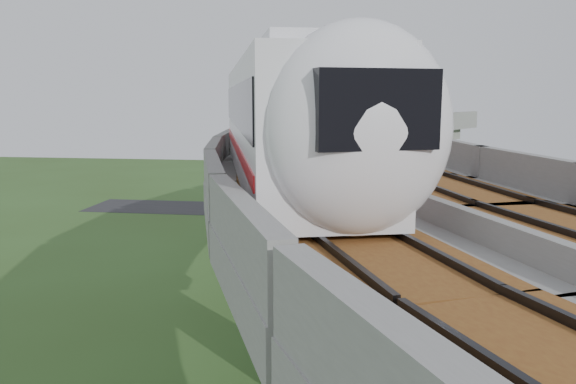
% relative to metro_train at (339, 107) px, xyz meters
% --- Properties ---
extents(ground, '(160.00, 160.00, 0.00)m').
position_rel_metro_train_xyz_m(ground, '(-0.60, -5.53, -12.31)').
color(ground, '#314C1E').
rests_on(ground, ground).
extents(dirt_lot, '(18.00, 26.00, 0.04)m').
position_rel_metro_train_xyz_m(dirt_lot, '(13.40, -7.53, -12.29)').
color(dirt_lot, gray).
rests_on(dirt_lot, ground).
extents(asphalt_road, '(60.00, 8.00, 0.03)m').
position_rel_metro_train_xyz_m(asphalt_road, '(-0.60, 24.47, -12.29)').
color(asphalt_road, '#232326').
rests_on(asphalt_road, ground).
extents(viaduct, '(19.58, 73.98, 11.40)m').
position_rel_metro_train_xyz_m(viaduct, '(3.24, -5.53, -3.26)').
color(viaduct, '#99968E').
rests_on(viaduct, ground).
extents(metro_train, '(13.28, 61.05, 3.64)m').
position_rel_metro_train_xyz_m(metro_train, '(0.00, 0.00, 0.00)').
color(metro_train, silver).
rests_on(metro_train, ground).
extents(fence, '(3.87, 38.73, 1.50)m').
position_rel_metro_train_xyz_m(fence, '(9.15, -5.53, -11.56)').
color(fence, '#2D382D').
rests_on(fence, ground).
extents(tree_0, '(3.03, 3.03, 3.31)m').
position_rel_metro_train_xyz_m(tree_0, '(9.92, 16.74, -10.29)').
color(tree_0, '#382314').
rests_on(tree_0, ground).
extents(tree_1, '(3.13, 3.13, 3.90)m').
position_rel_metro_train_xyz_m(tree_1, '(8.39, 11.54, -9.74)').
color(tree_1, '#382314').
rests_on(tree_1, ground).
extents(tree_2, '(2.79, 2.79, 3.46)m').
position_rel_metro_train_xyz_m(tree_2, '(7.27, 4.04, -10.04)').
color(tree_2, '#382314').
rests_on(tree_2, ground).
extents(tree_3, '(3.06, 3.06, 3.25)m').
position_rel_metro_train_xyz_m(tree_3, '(6.34, 0.15, -10.36)').
color(tree_3, '#382314').
rests_on(tree_3, ground).
extents(tree_4, '(2.49, 2.49, 3.27)m').
position_rel_metro_train_xyz_m(tree_4, '(5.91, -6.44, -10.10)').
color(tree_4, '#382314').
rests_on(tree_4, ground).
extents(tree_5, '(2.04, 2.04, 2.81)m').
position_rel_metro_train_xyz_m(tree_5, '(6.97, -11.91, -10.37)').
color(tree_5, '#382314').
rests_on(tree_5, ground).
extents(car_dark, '(3.81, 1.76, 1.08)m').
position_rel_metro_train_xyz_m(car_dark, '(14.47, 2.02, -11.73)').
color(car_dark, black).
rests_on(car_dark, dirt_lot).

